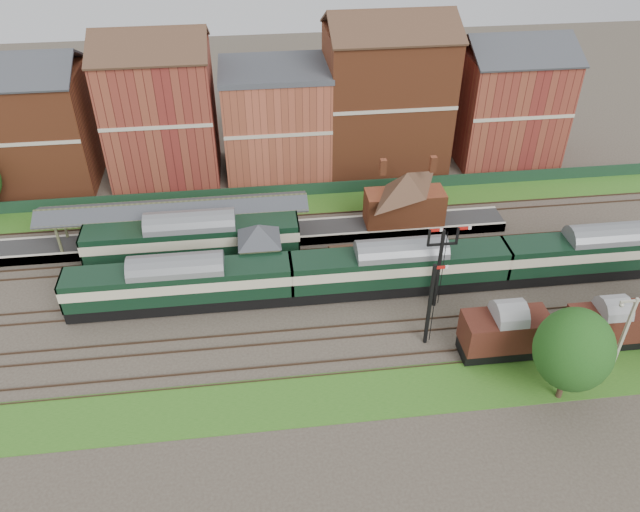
{
  "coord_description": "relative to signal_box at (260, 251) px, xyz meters",
  "views": [
    {
      "loc": [
        -3.19,
        -43.22,
        36.1
      ],
      "look_at": [
        2.36,
        2.0,
        3.0
      ],
      "focal_mm": 35.0,
      "sensor_mm": 36.0,
      "label": 1
    }
  ],
  "objects": [
    {
      "name": "platform_railcar",
      "position": [
        -6.26,
        3.25,
        -0.49
      ],
      "size": [
        20.17,
        3.17,
        4.65
      ],
      "color": "black",
      "rests_on": "ground"
    },
    {
      "name": "yard_lamp",
      "position": [
        27.0,
        -14.75,
        0.79
      ],
      "size": [
        2.6,
        0.22,
        7.0
      ],
      "color": "beige",
      "rests_on": "ground"
    },
    {
      "name": "goods_van_a",
      "position": [
        18.73,
        -12.25,
        -0.88
      ],
      "size": [
        6.75,
        2.93,
        4.1
      ],
      "color": "black",
      "rests_on": "ground"
    },
    {
      "name": "town_backdrop",
      "position": [
        2.82,
        21.75,
        3.81
      ],
      "size": [
        69.0,
        10.0,
        16.0
      ],
      "color": "brown",
      "rests_on": "ground"
    },
    {
      "name": "canopy",
      "position": [
        -8.0,
        6.5,
        1.39
      ],
      "size": [
        26.0,
        3.89,
        4.08
      ],
      "color": "#44482D",
      "rests_on": "platform"
    },
    {
      "name": "semaphore_bracket",
      "position": [
        15.04,
        -5.75,
        1.44
      ],
      "size": [
        3.6,
        0.25,
        8.18
      ],
      "color": "black",
      "rests_on": "ground"
    },
    {
      "name": "platform",
      "position": [
        -2.0,
        6.5,
        -2.69
      ],
      "size": [
        55.0,
        3.4,
        1.0
      ],
      "primitive_type": "cube",
      "color": "#2D2D2D",
      "rests_on": "ground"
    },
    {
      "name": "dmu_train",
      "position": [
        12.28,
        -3.25,
        -0.58
      ],
      "size": [
        58.32,
        3.06,
        4.48
      ],
      "color": "black",
      "rests_on": "ground"
    },
    {
      "name": "grass_back",
      "position": [
        3.0,
        12.75,
        -3.16
      ],
      "size": [
        90.0,
        4.5,
        0.06
      ],
      "primitive_type": "cube",
      "color": "#2D6619",
      "rests_on": "ground"
    },
    {
      "name": "goods_van_c",
      "position": [
        27.34,
        -12.25,
        -1.06
      ],
      "size": [
        6.2,
        2.69,
        3.76
      ],
      "color": "black",
      "rests_on": "ground"
    },
    {
      "name": "station_building",
      "position": [
        15.0,
        6.5,
        0.76
      ],
      "size": [
        8.1,
        8.1,
        5.9
      ],
      "color": "brown",
      "rests_on": "platform"
    },
    {
      "name": "brick_hut",
      "position": [
        8.0,
        0.0,
        -2.0
      ],
      "size": [
        3.2,
        2.64,
        2.94
      ],
      "color": "maroon",
      "rests_on": "ground"
    },
    {
      "name": "signal_box",
      "position": [
        0.0,
        0.0,
        0.0
      ],
      "size": [
        5.4,
        5.4,
        6.0
      ],
      "color": "#5A6C4C",
      "rests_on": "ground"
    },
    {
      "name": "ground",
      "position": [
        3.0,
        -3.25,
        -3.19
      ],
      "size": [
        160.0,
        160.0,
        0.0
      ],
      "primitive_type": "plane",
      "color": "#473D33",
      "rests_on": "ground"
    },
    {
      "name": "fence",
      "position": [
        3.0,
        14.75,
        -2.44
      ],
      "size": [
        90.0,
        0.12,
        1.5
      ],
      "primitive_type": "cube",
      "color": "#193823",
      "rests_on": "ground"
    },
    {
      "name": "tree_far",
      "position": [
        21.45,
        -17.22,
        1.71
      ],
      "size": [
        5.56,
        5.56,
        8.11
      ],
      "color": "#382619",
      "rests_on": "ground"
    },
    {
      "name": "grass_front",
      "position": [
        3.0,
        -15.25,
        -3.16
      ],
      "size": [
        90.0,
        5.0,
        0.06
      ],
      "primitive_type": "cube",
      "color": "#2D6619",
      "rests_on": "ground"
    },
    {
      "name": "semaphore_siding",
      "position": [
        13.02,
        -10.25,
        0.96
      ],
      "size": [
        1.23,
        0.25,
        8.0
      ],
      "color": "black",
      "rests_on": "ground"
    }
  ]
}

